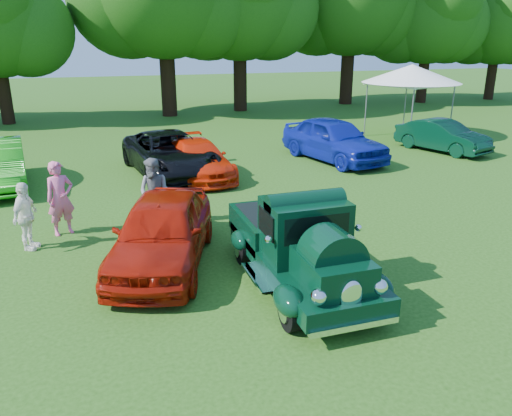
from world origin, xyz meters
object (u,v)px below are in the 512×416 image
object	(u,v)px
back_car_green	(442,136)
back_car_orange	(198,159)
back_car_black	(170,154)
spectator_white	(26,217)
back_car_blue	(334,139)
red_convertible	(163,231)
hero_pickup	(299,246)
spectator_grey	(155,193)
canopy_tent	(412,74)
spectator_pink	(60,198)

from	to	relation	value
back_car_green	back_car_orange	bearing A→B (deg)	166.46
back_car_black	spectator_white	size ratio (longest dim) A/B	3.35
back_car_blue	red_convertible	bearing A→B (deg)	-148.60
hero_pickup	back_car_blue	size ratio (longest dim) A/B	0.92
red_convertible	spectator_grey	distance (m)	2.41
back_car_black	canopy_tent	bearing A→B (deg)	7.53
spectator_pink	spectator_white	bearing A→B (deg)	-155.70
back_car_blue	spectator_white	distance (m)	12.24
back_car_orange	red_convertible	bearing A→B (deg)	-112.75
back_car_orange	spectator_white	size ratio (longest dim) A/B	2.73
back_car_orange	spectator_grey	world-z (taller)	spectator_grey
spectator_pink	hero_pickup	bearing A→B (deg)	-65.56
red_convertible	spectator_white	xyz separation A→B (m)	(-2.87, 1.79, 0.04)
hero_pickup	spectator_grey	bearing A→B (deg)	119.27
back_car_green	spectator_pink	distance (m)	16.09
red_convertible	back_car_orange	bearing A→B (deg)	91.47
back_car_blue	spectator_white	xyz separation A→B (m)	(-10.74, -5.88, -0.05)
spectator_white	red_convertible	bearing A→B (deg)	-100.00
hero_pickup	canopy_tent	bearing A→B (deg)	48.89
red_convertible	spectator_grey	size ratio (longest dim) A/B	2.50
red_convertible	back_car_orange	size ratio (longest dim) A/B	1.03
red_convertible	spectator_grey	bearing A→B (deg)	105.68
spectator_pink	spectator_white	xyz separation A→B (m)	(-0.73, -0.78, -0.13)
back_car_blue	canopy_tent	size ratio (longest dim) A/B	0.88
red_convertible	back_car_blue	size ratio (longest dim) A/B	0.90
spectator_white	back_car_green	bearing A→B (deg)	-47.58
spectator_pink	back_car_black	bearing A→B (deg)	32.70
back_car_black	spectator_grey	bearing A→B (deg)	-110.98
red_convertible	spectator_white	size ratio (longest dim) A/B	2.80
spectator_white	spectator_grey	bearing A→B (deg)	-56.55
spectator_pink	back_car_blue	bearing A→B (deg)	4.45
back_car_orange	spectator_grey	bearing A→B (deg)	-119.64
spectator_pink	spectator_grey	distance (m)	2.29
back_car_blue	spectator_grey	distance (m)	9.35
spectator_white	canopy_tent	world-z (taller)	canopy_tent
red_convertible	back_car_black	size ratio (longest dim) A/B	0.84
back_car_black	canopy_tent	distance (m)	12.83
hero_pickup	back_car_orange	xyz separation A→B (m)	(-0.25, 8.58, -0.15)
hero_pickup	spectator_white	world-z (taller)	hero_pickup
red_convertible	hero_pickup	bearing A→B (deg)	-15.66
back_car_black	hero_pickup	bearing A→B (deg)	-91.20
spectator_white	canopy_tent	size ratio (longest dim) A/B	0.28
back_car_green	spectator_white	bearing A→B (deg)	-177.62
back_car_green	canopy_tent	distance (m)	4.02
back_car_black	back_car_orange	bearing A→B (deg)	-47.29
back_car_orange	spectator_grey	distance (m)	4.93
back_car_orange	canopy_tent	distance (m)	12.26
hero_pickup	back_car_blue	distance (m)	10.83
back_car_blue	back_car_green	world-z (taller)	back_car_blue
red_convertible	back_car_green	distance (m)	15.21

